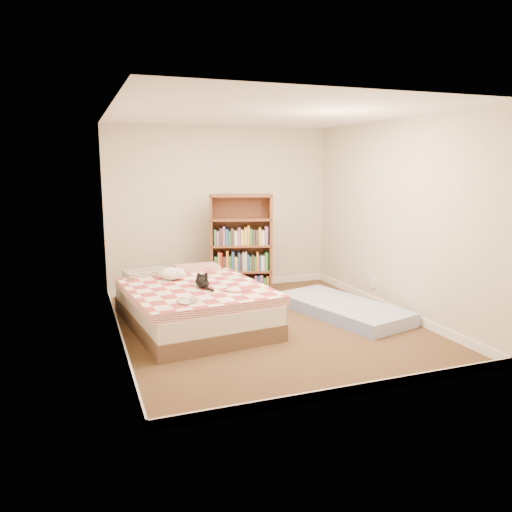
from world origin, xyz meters
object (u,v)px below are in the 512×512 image
object	(u,v)px
bookshelf	(240,259)
bed	(192,303)
floor_mattress	(342,308)
black_cat	(202,282)
white_dog	(172,273)

from	to	relation	value
bookshelf	bed	bearing A→B (deg)	-116.44
floor_mattress	black_cat	distance (m)	1.90
white_dog	bed	bearing A→B (deg)	-57.70
floor_mattress	black_cat	size ratio (longest dim) A/B	3.23
floor_mattress	white_dog	distance (m)	2.24
bookshelf	black_cat	distance (m)	1.55
black_cat	floor_mattress	bearing A→B (deg)	11.38
bed	floor_mattress	distance (m)	1.95
bookshelf	floor_mattress	xyz separation A→B (m)	(0.93, -1.38, -0.47)
bed	floor_mattress	xyz separation A→B (m)	(1.92, -0.31, -0.17)
bed	bookshelf	bearing A→B (deg)	41.11
bed	white_dog	distance (m)	0.48
bed	floor_mattress	size ratio (longest dim) A/B	1.24
bookshelf	white_dog	world-z (taller)	bookshelf
black_cat	white_dog	size ratio (longest dim) A/B	1.74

